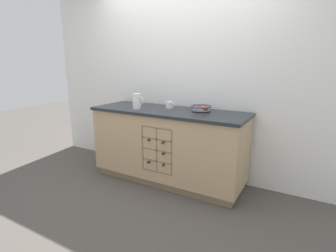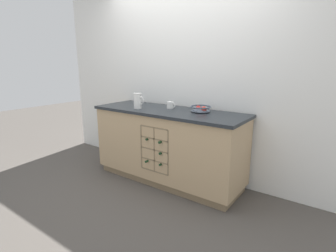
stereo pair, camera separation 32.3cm
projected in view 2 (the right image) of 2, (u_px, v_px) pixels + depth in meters
ground_plane at (168, 179)px, 3.40m from camera, size 14.00×14.00×0.00m
back_wall at (185, 79)px, 3.40m from camera, size 4.40×0.06×2.55m
kitchen_island at (168, 145)px, 3.29m from camera, size 1.94×0.69×0.92m
fruit_bowl at (201, 108)px, 3.05m from camera, size 0.25×0.25×0.07m
white_pitcher at (138, 100)px, 3.27m from camera, size 0.15×0.10×0.19m
ceramic_mug at (170, 105)px, 3.28m from camera, size 0.12×0.09×0.08m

